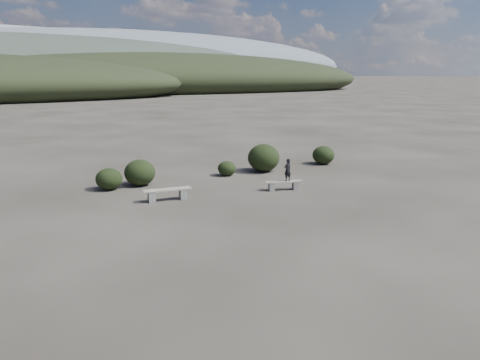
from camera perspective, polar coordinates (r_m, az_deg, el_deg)
ground at (r=14.73m, az=9.03°, el=-6.57°), size 1200.00×1200.00×0.00m
bench_left at (r=18.46m, az=-8.84°, el=-1.64°), size 1.90×0.60×0.47m
bench_right at (r=19.96m, az=5.33°, el=-0.57°), size 1.61×0.78×0.40m
seated_person at (r=19.86m, az=5.82°, el=1.25°), size 0.38×0.28×0.96m
shrub_a at (r=20.70m, az=-15.68°, el=0.12°), size 1.13×1.13×0.92m
shrub_b at (r=21.12m, az=-12.12°, el=0.89°), size 1.35×1.35×1.16m
shrub_c at (r=22.69m, az=-1.61°, el=1.43°), size 0.89×0.89×0.71m
shrub_d at (r=23.62m, az=2.90°, el=2.72°), size 1.60×1.60×1.40m
shrub_e at (r=25.97m, az=10.13°, el=3.02°), size 1.20×1.20×1.00m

